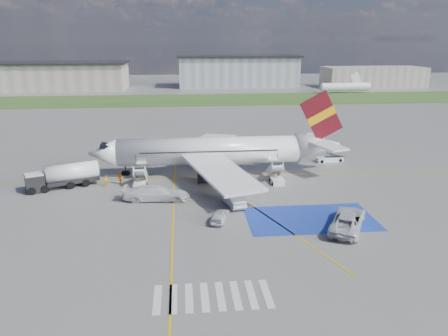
{
  "coord_description": "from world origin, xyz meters",
  "views": [
    {
      "loc": [
        -3.82,
        -47.17,
        18.94
      ],
      "look_at": [
        1.34,
        4.68,
        3.5
      ],
      "focal_mm": 35.0,
      "sensor_mm": 36.0,
      "label": 1
    }
  ],
  "objects_px": {
    "belt_loader": "(330,159)",
    "car_silver_a": "(220,216)",
    "van_white_a": "(348,217)",
    "car_silver_b": "(233,199)",
    "fuel_tanker": "(63,178)",
    "airliner": "(219,151)",
    "gpu_cart": "(85,178)",
    "van_white_b": "(156,191)"
  },
  "relations": [
    {
      "from": "car_silver_b",
      "to": "van_white_a",
      "type": "bearing_deg",
      "value": 131.06
    },
    {
      "from": "belt_loader",
      "to": "van_white_b",
      "type": "bearing_deg",
      "value": -158.4
    },
    {
      "from": "gpu_cart",
      "to": "car_silver_b",
      "type": "relative_size",
      "value": 0.39
    },
    {
      "from": "gpu_cart",
      "to": "car_silver_a",
      "type": "distance_m",
      "value": 22.93
    },
    {
      "from": "belt_loader",
      "to": "car_silver_a",
      "type": "relative_size",
      "value": 1.22
    },
    {
      "from": "gpu_cart",
      "to": "belt_loader",
      "type": "height_order",
      "value": "gpu_cart"
    },
    {
      "from": "airliner",
      "to": "gpu_cart",
      "type": "height_order",
      "value": "airliner"
    },
    {
      "from": "car_silver_a",
      "to": "fuel_tanker",
      "type": "bearing_deg",
      "value": -15.55
    },
    {
      "from": "car_silver_a",
      "to": "car_silver_b",
      "type": "relative_size",
      "value": 0.8
    },
    {
      "from": "gpu_cart",
      "to": "belt_loader",
      "type": "relative_size",
      "value": 0.4
    },
    {
      "from": "car_silver_a",
      "to": "car_silver_b",
      "type": "height_order",
      "value": "car_silver_b"
    },
    {
      "from": "airliner",
      "to": "van_white_a",
      "type": "xyz_separation_m",
      "value": [
        11.63,
        -20.77,
        -2.2
      ]
    },
    {
      "from": "airliner",
      "to": "belt_loader",
      "type": "xyz_separation_m",
      "value": [
        18.29,
        4.47,
        -3.05
      ]
    },
    {
      "from": "gpu_cart",
      "to": "van_white_a",
      "type": "bearing_deg",
      "value": -36.33
    },
    {
      "from": "gpu_cart",
      "to": "car_silver_a",
      "type": "height_order",
      "value": "gpu_cart"
    },
    {
      "from": "airliner",
      "to": "fuel_tanker",
      "type": "height_order",
      "value": "airliner"
    },
    {
      "from": "belt_loader",
      "to": "van_white_b",
      "type": "height_order",
      "value": "van_white_b"
    },
    {
      "from": "car_silver_a",
      "to": "gpu_cart",
      "type": "bearing_deg",
      "value": -22.44
    },
    {
      "from": "gpu_cart",
      "to": "van_white_b",
      "type": "distance_m",
      "value": 12.79
    },
    {
      "from": "van_white_a",
      "to": "van_white_b",
      "type": "distance_m",
      "value": 22.71
    },
    {
      "from": "gpu_cart",
      "to": "fuel_tanker",
      "type": "bearing_deg",
      "value": -148.66
    },
    {
      "from": "car_silver_b",
      "to": "van_white_b",
      "type": "distance_m",
      "value": 9.48
    },
    {
      "from": "belt_loader",
      "to": "car_silver_b",
      "type": "bearing_deg",
      "value": -142.83
    },
    {
      "from": "airliner",
      "to": "van_white_a",
      "type": "height_order",
      "value": "airliner"
    },
    {
      "from": "fuel_tanker",
      "to": "belt_loader",
      "type": "bearing_deg",
      "value": -10.79
    },
    {
      "from": "airliner",
      "to": "car_silver_a",
      "type": "bearing_deg",
      "value": -94.56
    },
    {
      "from": "car_silver_b",
      "to": "airliner",
      "type": "bearing_deg",
      "value": -102.33
    },
    {
      "from": "van_white_a",
      "to": "airliner",
      "type": "bearing_deg",
      "value": -32.06
    },
    {
      "from": "belt_loader",
      "to": "car_silver_a",
      "type": "bearing_deg",
      "value": -139.08
    },
    {
      "from": "gpu_cart",
      "to": "car_silver_b",
      "type": "distance_m",
      "value": 21.86
    },
    {
      "from": "airliner",
      "to": "belt_loader",
      "type": "relative_size",
      "value": 7.79
    },
    {
      "from": "van_white_b",
      "to": "car_silver_a",
      "type": "bearing_deg",
      "value": -130.3
    },
    {
      "from": "fuel_tanker",
      "to": "belt_loader",
      "type": "xyz_separation_m",
      "value": [
        39.34,
        8.9,
        -0.97
      ]
    },
    {
      "from": "belt_loader",
      "to": "van_white_b",
      "type": "relative_size",
      "value": 0.78
    },
    {
      "from": "fuel_tanker",
      "to": "car_silver_b",
      "type": "height_order",
      "value": "fuel_tanker"
    },
    {
      "from": "van_white_a",
      "to": "gpu_cart",
      "type": "bearing_deg",
      "value": -2.09
    },
    {
      "from": "fuel_tanker",
      "to": "belt_loader",
      "type": "height_order",
      "value": "fuel_tanker"
    },
    {
      "from": "fuel_tanker",
      "to": "van_white_a",
      "type": "height_order",
      "value": "fuel_tanker"
    },
    {
      "from": "van_white_a",
      "to": "car_silver_a",
      "type": "bearing_deg",
      "value": 15.54
    },
    {
      "from": "fuel_tanker",
      "to": "van_white_a",
      "type": "bearing_deg",
      "value": -50.1
    },
    {
      "from": "airliner",
      "to": "fuel_tanker",
      "type": "relative_size",
      "value": 3.95
    },
    {
      "from": "airliner",
      "to": "van_white_b",
      "type": "relative_size",
      "value": 6.09
    }
  ]
}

